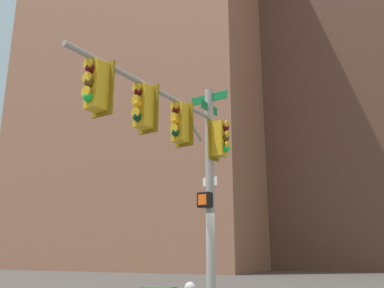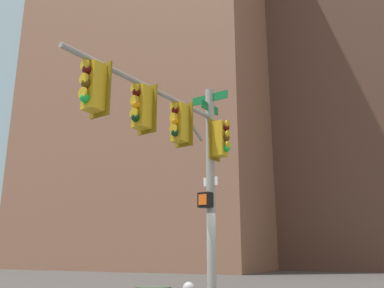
# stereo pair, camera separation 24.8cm
# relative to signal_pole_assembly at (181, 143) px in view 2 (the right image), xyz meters

# --- Properties ---
(signal_pole_assembly) EXTENTS (1.44, 5.61, 6.09)m
(signal_pole_assembly) POSITION_rel_signal_pole_assembly_xyz_m (0.00, 0.00, 0.00)
(signal_pole_assembly) COLOR gray
(signal_pole_assembly) RESTS_ON ground_plane
(building_brick_nearside) EXTENTS (25.60, 18.84, 42.55)m
(building_brick_nearside) POSITION_rel_signal_pole_assembly_xyz_m (-18.52, 28.51, 17.12)
(building_brick_nearside) COLOR #845B47
(building_brick_nearside) RESTS_ON ground_plane
(building_glass_tower) EXTENTS (33.12, 24.51, 72.39)m
(building_glass_tower) POSITION_rel_signal_pole_assembly_xyz_m (-39.16, 31.59, 32.04)
(building_glass_tower) COLOR #8CB2C6
(building_glass_tower) RESTS_ON ground_plane
(building_brick_farside) EXTENTS (16.75, 15.51, 32.44)m
(building_brick_farside) POSITION_rel_signal_pole_assembly_xyz_m (-15.22, 56.45, 12.07)
(building_brick_farside) COLOR brown
(building_brick_farside) RESTS_ON ground_plane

